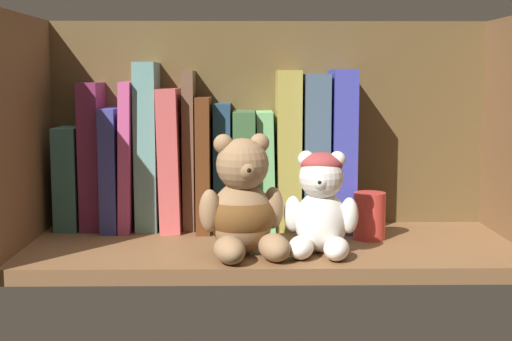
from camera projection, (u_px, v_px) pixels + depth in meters
shelf_board at (271, 250)px, 99.02cm from camera, size 65.63×27.38×2.00cm
shelf_back_panel at (268, 130)px, 111.21cm from camera, size 68.03×1.20×32.72cm
shelf_side_panel_left at (20, 138)px, 96.56cm from camera, size 1.60×29.78×32.72cm
book_0 at (71, 177)px, 108.77cm from camera, size 3.36×10.20×15.09cm
book_1 at (94, 155)px, 108.40cm from camera, size 2.91×10.08×21.61cm
book_2 at (115, 167)px, 108.67cm from camera, size 2.35×13.83×17.95cm
book_3 at (131, 155)px, 108.47cm from camera, size 2.14×13.44×21.75cm
book_4 at (149, 145)px, 108.32cm from camera, size 3.12×11.15×24.52cm
book_5 at (172, 158)px, 108.62cm from camera, size 3.33×13.62×20.81cm
book_6 at (190, 149)px, 108.49cm from camera, size 1.66×9.19×23.31cm
book_7 at (205, 162)px, 108.77cm from camera, size 2.02×14.89×19.52cm
book_8 at (223, 165)px, 108.87cm from camera, size 2.48×9.27×18.56cm
book_9 at (244, 169)px, 108.98cm from camera, size 3.17×14.22×17.48cm
book_10 at (265, 169)px, 109.03cm from camera, size 2.82×11.34×17.44cm
book_11 at (288, 149)px, 108.69cm from camera, size 3.56×9.98×23.38cm
book_12 at (314, 151)px, 108.79cm from camera, size 3.51×13.84×22.84cm
book_13 at (339, 149)px, 108.80cm from camera, size 3.38×14.68×23.50cm
teddy_bear_larger at (243, 208)px, 91.53cm from camera, size 11.68×12.35×15.39cm
teddy_bear_smaller at (321, 205)px, 92.22cm from camera, size 9.74×10.11×13.13cm
pillar_candle at (369, 216)px, 100.74cm from camera, size 4.45×4.45×6.55cm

